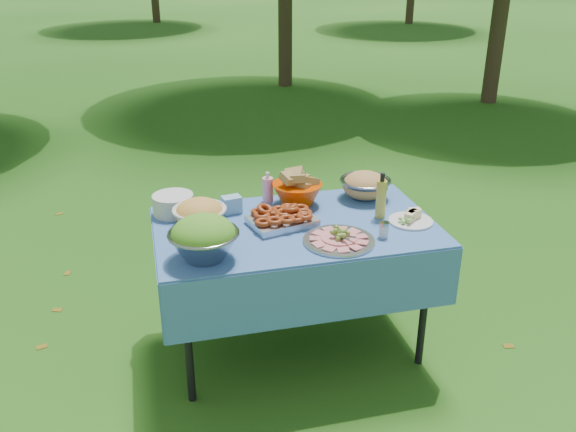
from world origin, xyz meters
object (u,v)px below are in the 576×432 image
at_px(bread_bowl, 297,188).
at_px(pasta_bowl_steel, 365,185).
at_px(oil_bottle, 381,195).
at_px(salad_bowl, 204,238).
at_px(plate_stack, 173,204).
at_px(picnic_table, 295,288).
at_px(charcuterie_platter, 339,234).

relative_size(bread_bowl, pasta_bowl_steel, 0.98).
bearing_deg(oil_bottle, bread_bowl, 143.92).
distance_m(salad_bowl, pasta_bowl_steel, 1.13).
height_order(plate_stack, oil_bottle, oil_bottle).
xyz_separation_m(picnic_table, oil_bottle, (0.47, -0.01, 0.51)).
bearing_deg(picnic_table, salad_bowl, -153.28).
bearing_deg(pasta_bowl_steel, bread_bowl, -179.82).
distance_m(salad_bowl, bread_bowl, 0.79).
xyz_separation_m(bread_bowl, pasta_bowl_steel, (0.41, 0.00, -0.02)).
distance_m(picnic_table, salad_bowl, 0.75).
bearing_deg(bread_bowl, salad_bowl, -137.97).
height_order(plate_stack, bread_bowl, bread_bowl).
height_order(pasta_bowl_steel, oil_bottle, oil_bottle).
bearing_deg(salad_bowl, plate_stack, 100.25).
bearing_deg(pasta_bowl_steel, salad_bowl, -151.86).
distance_m(picnic_table, plate_stack, 0.81).
bearing_deg(plate_stack, salad_bowl, -79.75).
distance_m(plate_stack, oil_bottle, 1.13).
height_order(plate_stack, charcuterie_platter, plate_stack).
relative_size(charcuterie_platter, oil_bottle, 1.43).
bearing_deg(pasta_bowl_steel, picnic_table, -150.42).
relative_size(picnic_table, salad_bowl, 4.47).
relative_size(picnic_table, pasta_bowl_steel, 5.08).
xyz_separation_m(salad_bowl, pasta_bowl_steel, (0.99, 0.53, -0.03)).
xyz_separation_m(salad_bowl, plate_stack, (-0.10, 0.56, -0.05)).
height_order(salad_bowl, oil_bottle, oil_bottle).
distance_m(plate_stack, pasta_bowl_steel, 1.10).
bearing_deg(salad_bowl, picnic_table, 26.72).
bearing_deg(oil_bottle, plate_stack, 163.65).
xyz_separation_m(plate_stack, charcuterie_platter, (0.77, -0.55, -0.01)).
height_order(picnic_table, pasta_bowl_steel, pasta_bowl_steel).
distance_m(picnic_table, oil_bottle, 0.69).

